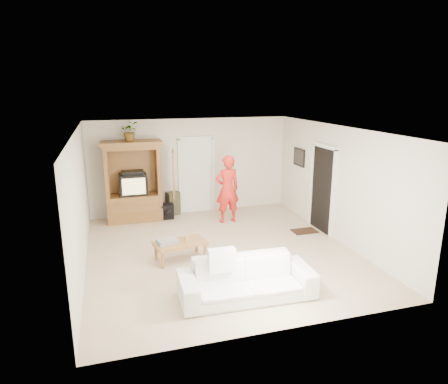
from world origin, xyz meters
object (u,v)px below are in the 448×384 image
object	(u,v)px
armoire	(134,187)
sofa	(246,279)
man	(227,189)
coffee_table	(180,244)

from	to	relation	value
armoire	sofa	distance (m)	4.88
armoire	man	distance (m)	2.42
man	sofa	xyz separation A→B (m)	(-0.82, -3.79, -0.55)
armoire	man	world-z (taller)	armoire
sofa	armoire	bearing A→B (deg)	109.56
armoire	sofa	xyz separation A→B (m)	(1.46, -4.61, -0.58)
man	coffee_table	xyz separation A→B (m)	(-1.60, -2.00, -0.54)
coffee_table	sofa	bearing A→B (deg)	-77.35
armoire	man	size ratio (longest dim) A/B	1.20
armoire	sofa	world-z (taller)	armoire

